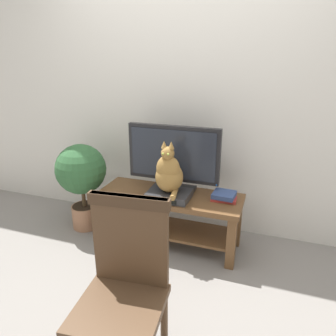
{
  "coord_description": "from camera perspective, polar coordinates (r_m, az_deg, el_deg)",
  "views": [
    {
      "loc": [
        0.79,
        -1.82,
        1.6
      ],
      "look_at": [
        -0.01,
        0.45,
        0.73
      ],
      "focal_mm": 33.71,
      "sensor_mm": 36.0,
      "label": 1
    }
  ],
  "objects": [
    {
      "name": "tv_stand",
      "position": [
        2.76,
        0.35,
        -7.45
      ],
      "size": [
        1.22,
        0.44,
        0.48
      ],
      "color": "brown",
      "rests_on": "ground"
    },
    {
      "name": "ground_plane",
      "position": [
        2.54,
        -3.38,
        -19.19
      ],
      "size": [
        12.0,
        12.0,
        0.0
      ],
      "primitive_type": "plane",
      "color": "gray"
    },
    {
      "name": "wooden_chair",
      "position": [
        1.67,
        -7.85,
        -19.48
      ],
      "size": [
        0.45,
        0.46,
        0.96
      ],
      "color": "#513823",
      "rests_on": "ground"
    },
    {
      "name": "book_stack",
      "position": [
        2.62,
        10.09,
        -5.03
      ],
      "size": [
        0.21,
        0.18,
        0.06
      ],
      "color": "#B2332D",
      "rests_on": "tv_stand"
    },
    {
      "name": "tv",
      "position": [
        2.66,
        0.97,
        1.96
      ],
      "size": [
        0.8,
        0.2,
        0.57
      ],
      "color": "black",
      "rests_on": "tv_stand"
    },
    {
      "name": "potted_plant",
      "position": [
        3.05,
        -15.38,
        -1.31
      ],
      "size": [
        0.47,
        0.47,
        0.83
      ],
      "color": "#9E6B4C",
      "rests_on": "ground"
    },
    {
      "name": "media_box",
      "position": [
        2.61,
        0.21,
        -4.85
      ],
      "size": [
        0.35,
        0.26,
        0.06
      ],
      "color": "#2D2D30",
      "rests_on": "tv_stand"
    },
    {
      "name": "back_wall",
      "position": [
        2.92,
        3.75,
        15.83
      ],
      "size": [
        7.0,
        0.12,
        2.8
      ],
      "primitive_type": "cube",
      "color": "silver",
      "rests_on": "ground"
    },
    {
      "name": "cat",
      "position": [
        2.52,
        0.16,
        -0.94
      ],
      "size": [
        0.23,
        0.28,
        0.44
      ],
      "color": "olive",
      "rests_on": "media_box"
    }
  ]
}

